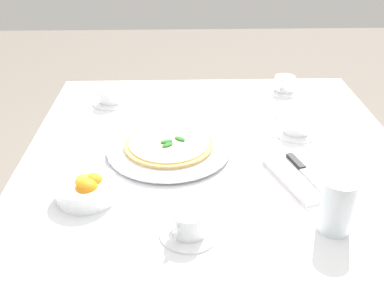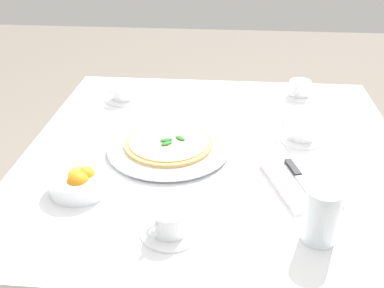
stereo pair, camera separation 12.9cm
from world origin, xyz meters
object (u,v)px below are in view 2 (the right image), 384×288
Objects in this scene: napkin_folded at (299,182)px; coffee_cup_far_left at (301,131)px; coffee_cup_center_back at (299,89)px; coffee_cup_near_left at (123,92)px; pizza at (169,143)px; water_glass_left_edge at (321,218)px; citrus_bowl at (80,181)px; dinner_knife at (301,178)px; pizza_plate at (169,147)px; coffee_cup_back_corner at (169,224)px.

coffee_cup_far_left is at bearing 153.79° from napkin_folded.
coffee_cup_near_left is at bearing -82.08° from coffee_cup_center_back.
pizza is 2.01× the size of water_glass_left_edge.
dinner_knife is at bearing 96.67° from citrus_bowl.
coffee_cup_center_back reaches higher than napkin_folded.
pizza_plate is 2.72× the size of coffee_cup_back_corner.
coffee_cup_center_back is 0.67× the size of dinner_knife.
coffee_cup_far_left is 0.45m from water_glass_left_edge.
coffee_cup_back_corner is (0.79, -0.37, 0.00)m from coffee_cup_center_back.
coffee_cup_far_left and citrus_bowl have the same top height.
citrus_bowl is (0.06, -0.55, 0.00)m from dinner_knife.
dinner_knife is (0.49, 0.56, -0.01)m from coffee_cup_near_left.
citrus_bowl is at bearing -103.26° from water_glass_left_edge.
pizza_plate is at bearing -133.49° from water_glass_left_edge.
napkin_folded is 1.67× the size of citrus_bowl.
coffee_cup_far_left is 1.01× the size of coffee_cup_center_back.
pizza_plate is at bearing -131.50° from napkin_folded.
coffee_cup_far_left is at bearing 103.91° from pizza.
water_glass_left_edge is (-0.01, 0.32, 0.03)m from coffee_cup_back_corner.
coffee_cup_far_left is 0.25m from napkin_folded.
coffee_cup_near_left is (-0.34, -0.21, 0.02)m from pizza_plate.
dinner_knife is (0.15, 0.35, -0.00)m from pizza.
pizza is 0.51m from water_glass_left_edge.
coffee_cup_back_corner is at bearing 59.63° from citrus_bowl.
coffee_cup_back_corner is at bearing -88.25° from water_glass_left_edge.
coffee_cup_near_left reaches higher than citrus_bowl.
coffee_cup_far_left is 0.64m from coffee_cup_near_left.
water_glass_left_edge reaches higher than coffee_cup_center_back.
coffee_cup_center_back is at bearing 157.34° from dinner_knife.
pizza is 1.02× the size of napkin_folded.
water_glass_left_edge reaches higher than citrus_bowl.
dinner_knife is 1.28× the size of citrus_bowl.
pizza is (0.00, 0.00, 0.01)m from pizza_plate.
water_glass_left_edge is (0.44, -0.02, 0.03)m from coffee_cup_far_left.
coffee_cup_center_back is 0.58m from napkin_folded.
napkin_folded is at bearing -7.75° from coffee_cup_far_left.
coffee_cup_center_back is 1.00× the size of coffee_cup_back_corner.
coffee_cup_back_corner reaches higher than pizza.
pizza is at bearing -129.42° from dinner_knife.
dinner_knife is (0.15, 0.35, 0.01)m from pizza_plate.
dinner_knife is (-0.20, -0.01, -0.03)m from water_glass_left_edge.
water_glass_left_edge is (0.35, 0.37, 0.03)m from pizza.
napkin_folded is 0.55m from citrus_bowl.
coffee_cup_far_left reaches higher than pizza.
pizza_plate is at bearing -126.80° from pizza.
coffee_cup_back_corner reaches higher than pizza_plate.
coffee_cup_back_corner reaches higher than napkin_folded.
coffee_cup_center_back is 0.87× the size of citrus_bowl.
pizza is 0.39m from dinner_knife.
dinner_knife is (-0.21, 0.31, -0.00)m from coffee_cup_back_corner.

